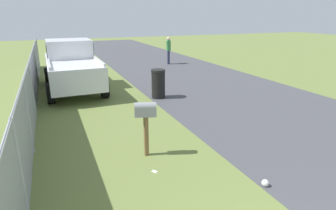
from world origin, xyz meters
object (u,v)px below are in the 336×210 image
Objects in this scene: mailbox at (146,114)px; pedestrian at (168,48)px; pickup_truck at (71,64)px; trash_bin at (158,84)px.

pedestrian is (11.55, -5.38, -0.00)m from mailbox.
mailbox is at bearing -172.86° from pickup_truck.
pickup_truck is (7.11, 0.99, 0.08)m from mailbox.
pickup_truck is at bearing 26.74° from mailbox.
pickup_truck reaches higher than mailbox.
trash_bin is at bearing -5.29° from mailbox.
pickup_truck is 4.66× the size of trash_bin.
trash_bin is (4.38, -1.96, -0.46)m from mailbox.
trash_bin is at bearing -79.65° from pedestrian.
pedestrian reaches higher than trash_bin.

